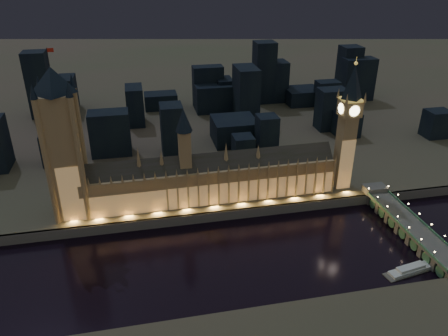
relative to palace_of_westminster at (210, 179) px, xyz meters
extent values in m
plane|color=black|center=(4.83, -61.75, -26.37)|extent=(2000.00, 2000.00, 0.00)
cube|color=#3D4C2F|center=(4.83, 458.25, -22.37)|extent=(2000.00, 960.00, 8.00)
cube|color=#4C574D|center=(4.83, -20.75, -22.37)|extent=(2000.00, 2.50, 8.00)
cube|color=#927F53|center=(0.91, 0.25, -4.37)|extent=(200.33, 23.58, 28.00)
cube|color=tan|center=(0.91, -10.00, -9.37)|extent=(200.00, 0.50, 18.00)
cube|color=black|center=(0.91, 0.25, 12.63)|extent=(200.26, 19.85, 16.26)
cube|color=#927F53|center=(-19.09, 0.25, 25.63)|extent=(9.00, 9.00, 32.00)
cone|color=black|center=(-19.09, 0.25, 50.63)|extent=(13.00, 13.00, 18.00)
cube|color=#927F53|center=(-99.09, -10.35, -4.37)|extent=(1.20, 1.20, 28.00)
cone|color=#927F53|center=(-99.09, -9.75, 12.63)|extent=(2.00, 2.00, 6.00)
cube|color=#927F53|center=(-91.09, -10.35, -4.37)|extent=(1.20, 1.20, 28.00)
cone|color=#927F53|center=(-91.09, -9.75, 12.63)|extent=(2.00, 2.00, 6.00)
cube|color=#927F53|center=(-83.09, -10.35, -4.37)|extent=(1.20, 1.20, 28.00)
cone|color=#927F53|center=(-83.09, -9.75, 12.63)|extent=(2.00, 2.00, 6.00)
cube|color=#927F53|center=(-75.09, -10.35, -4.37)|extent=(1.20, 1.20, 28.00)
cone|color=#927F53|center=(-75.09, -9.75, 12.63)|extent=(2.00, 2.00, 6.00)
cube|color=#927F53|center=(-67.09, -10.35, -4.37)|extent=(1.20, 1.20, 28.00)
cone|color=#927F53|center=(-67.09, -9.75, 12.63)|extent=(2.00, 2.00, 6.00)
cube|color=#927F53|center=(-59.09, -10.35, -4.37)|extent=(1.20, 1.20, 28.00)
cone|color=#927F53|center=(-59.09, -9.75, 12.63)|extent=(2.00, 2.00, 6.00)
cube|color=#927F53|center=(-51.09, -10.35, -4.37)|extent=(1.20, 1.20, 28.00)
cone|color=#927F53|center=(-51.09, -9.75, 12.63)|extent=(2.00, 2.00, 6.00)
cube|color=#927F53|center=(-43.09, -10.35, -4.37)|extent=(1.20, 1.20, 28.00)
cone|color=#927F53|center=(-43.09, -9.75, 12.63)|extent=(2.00, 2.00, 6.00)
cube|color=#927F53|center=(-35.09, -10.35, -4.37)|extent=(1.20, 1.20, 28.00)
cone|color=#927F53|center=(-35.09, -9.75, 12.63)|extent=(2.00, 2.00, 6.00)
cube|color=#927F53|center=(-27.09, -10.35, -4.37)|extent=(1.20, 1.20, 28.00)
cone|color=#927F53|center=(-27.09, -9.75, 12.63)|extent=(2.00, 2.00, 6.00)
cube|color=#927F53|center=(-19.09, -10.35, -4.37)|extent=(1.20, 1.20, 28.00)
cone|color=#927F53|center=(-19.09, -9.75, 12.63)|extent=(2.00, 2.00, 6.00)
cube|color=#927F53|center=(-11.09, -10.35, -4.37)|extent=(1.20, 1.20, 28.00)
cone|color=#927F53|center=(-11.09, -9.75, 12.63)|extent=(2.00, 2.00, 6.00)
cube|color=#927F53|center=(-3.09, -10.35, -4.37)|extent=(1.20, 1.20, 28.00)
cone|color=#927F53|center=(-3.09, -9.75, 12.63)|extent=(2.00, 2.00, 6.00)
cube|color=#927F53|center=(4.91, -10.35, -4.37)|extent=(1.20, 1.20, 28.00)
cone|color=#927F53|center=(4.91, -9.75, 12.63)|extent=(2.00, 2.00, 6.00)
cube|color=#927F53|center=(12.91, -10.35, -4.37)|extent=(1.20, 1.20, 28.00)
cone|color=#927F53|center=(12.91, -9.75, 12.63)|extent=(2.00, 2.00, 6.00)
cube|color=#927F53|center=(20.91, -10.35, -4.37)|extent=(1.20, 1.20, 28.00)
cone|color=#927F53|center=(20.91, -9.75, 12.63)|extent=(2.00, 2.00, 6.00)
cube|color=#927F53|center=(28.91, -10.35, -4.37)|extent=(1.20, 1.20, 28.00)
cone|color=#927F53|center=(28.91, -9.75, 12.63)|extent=(2.00, 2.00, 6.00)
cube|color=#927F53|center=(36.91, -10.35, -4.37)|extent=(1.20, 1.20, 28.00)
cone|color=#927F53|center=(36.91, -9.75, 12.63)|extent=(2.00, 2.00, 6.00)
cube|color=#927F53|center=(44.91, -10.35, -4.37)|extent=(1.20, 1.20, 28.00)
cone|color=#927F53|center=(44.91, -9.75, 12.63)|extent=(2.00, 2.00, 6.00)
cube|color=#927F53|center=(52.91, -10.35, -4.37)|extent=(1.20, 1.20, 28.00)
cone|color=#927F53|center=(52.91, -9.75, 12.63)|extent=(2.00, 2.00, 6.00)
cube|color=#927F53|center=(60.91, -10.35, -4.37)|extent=(1.20, 1.20, 28.00)
cone|color=#927F53|center=(60.91, -9.75, 12.63)|extent=(2.00, 2.00, 6.00)
cube|color=#927F53|center=(68.91, -10.35, -4.37)|extent=(1.20, 1.20, 28.00)
cone|color=#927F53|center=(68.91, -9.75, 12.63)|extent=(2.00, 2.00, 6.00)
cube|color=#927F53|center=(76.91, -10.35, -4.37)|extent=(1.20, 1.20, 28.00)
cone|color=#927F53|center=(76.91, -9.75, 12.63)|extent=(2.00, 2.00, 6.00)
cube|color=#927F53|center=(84.91, -10.35, -4.37)|extent=(1.20, 1.20, 28.00)
cone|color=#927F53|center=(84.91, -9.75, 12.63)|extent=(2.00, 2.00, 6.00)
cube|color=#927F53|center=(92.91, -10.35, -4.37)|extent=(1.20, 1.20, 28.00)
cone|color=#927F53|center=(92.91, -9.75, 12.63)|extent=(2.00, 2.00, 6.00)
cube|color=#927F53|center=(100.91, -10.35, -4.37)|extent=(1.20, 1.20, 28.00)
cone|color=#927F53|center=(100.91, -9.75, 12.63)|extent=(2.00, 2.00, 6.00)
cone|color=#927F53|center=(-54.09, 0.25, 22.63)|extent=(4.40, 4.40, 18.00)
cone|color=#927F53|center=(-37.09, 0.25, 20.63)|extent=(4.40, 4.40, 14.00)
cone|color=#927F53|center=(12.91, 0.25, 21.63)|extent=(4.40, 4.40, 16.00)
cone|color=#927F53|center=(38.91, 0.25, 19.63)|extent=(4.40, 4.40, 12.00)
cube|color=#927F53|center=(-105.17, 0.25, 28.77)|extent=(23.31, 23.31, 94.27)
cube|color=tan|center=(-105.17, -10.95, 3.63)|extent=(22.00, 0.50, 44.00)
cone|color=black|center=(-105.17, 0.25, 84.90)|extent=(31.68, 31.68, 18.00)
cylinder|color=black|center=(-105.17, 0.25, 99.90)|extent=(0.50, 0.50, 12.00)
cube|color=red|center=(-102.97, 0.25, 104.40)|extent=(4.00, 0.15, 2.50)
cylinder|color=#927F53|center=(-116.17, -10.75, 28.77)|extent=(4.40, 4.40, 94.27)
cone|color=black|center=(-116.17, -10.75, 80.90)|extent=(5.20, 5.20, 10.00)
cylinder|color=#927F53|center=(-116.17, 11.25, 28.77)|extent=(4.40, 4.40, 94.27)
cone|color=black|center=(-116.17, 11.25, 80.90)|extent=(5.20, 5.20, 10.00)
cylinder|color=#927F53|center=(-94.17, -10.75, 28.77)|extent=(4.40, 4.40, 94.27)
cone|color=black|center=(-94.17, -10.75, 80.90)|extent=(5.20, 5.20, 10.00)
cylinder|color=#927F53|center=(-94.17, 11.25, 28.77)|extent=(4.40, 4.40, 94.27)
cone|color=black|center=(-94.17, 11.25, 80.90)|extent=(5.20, 5.20, 10.00)
cube|color=#927F53|center=(112.83, 0.25, 12.96)|extent=(12.49, 12.49, 62.67)
cube|color=tan|center=(112.83, -5.95, 3.63)|extent=(12.00, 0.50, 44.00)
cube|color=#927F53|center=(112.83, 0.25, 50.74)|extent=(15.00, 15.00, 12.88)
cube|color=#F2C64C|center=(112.83, 0.25, 57.78)|extent=(15.75, 15.75, 1.20)
cone|color=black|center=(112.83, 0.25, 71.38)|extent=(18.00, 18.00, 26.00)
sphere|color=#F2C64C|center=(112.83, 0.25, 85.88)|extent=(2.80, 2.80, 2.80)
cylinder|color=#F2C64C|center=(112.83, 0.25, 88.38)|extent=(0.40, 0.40, 5.00)
cylinder|color=#FFF2BF|center=(112.83, -7.50, 50.74)|extent=(8.40, 0.50, 8.40)
cylinder|color=#FFF2BF|center=(112.83, 8.00, 50.74)|extent=(8.40, 0.50, 8.40)
cylinder|color=#FFF2BF|center=(105.08, 0.25, 50.74)|extent=(0.50, 8.40, 8.40)
cylinder|color=#FFF2BF|center=(120.58, 0.25, 50.74)|extent=(0.50, 8.40, 8.40)
cone|color=#927F53|center=(105.33, -7.25, 61.18)|extent=(2.60, 2.60, 8.00)
cone|color=#927F53|center=(105.33, 7.75, 61.18)|extent=(2.60, 2.60, 8.00)
cone|color=#927F53|center=(120.33, -7.25, 61.18)|extent=(2.60, 2.60, 8.00)
cone|color=#927F53|center=(120.33, 7.75, 61.18)|extent=(2.60, 2.60, 8.00)
cube|color=#4C574D|center=(135.86, -71.75, -16.87)|extent=(18.45, 100.00, 1.60)
cube|color=#316841|center=(127.03, -71.75, -15.47)|extent=(0.80, 100.00, 1.60)
cube|color=#316841|center=(144.68, -71.75, -15.47)|extent=(0.80, 100.00, 1.60)
cube|color=#4C574D|center=(135.86, -16.75, -17.62)|extent=(18.45, 12.00, 9.50)
cube|color=#4C574D|center=(135.86, -107.46, -22.02)|extent=(16.61, 4.00, 9.50)
cylinder|color=black|center=(127.03, -107.46, -13.67)|extent=(0.30, 0.30, 4.40)
sphere|color=#FFD88C|center=(127.03, -107.46, -11.37)|extent=(1.00, 1.00, 1.00)
cube|color=#4C574D|center=(135.86, -93.18, -22.02)|extent=(16.61, 4.00, 9.50)
cylinder|color=black|center=(127.03, -93.18, -13.67)|extent=(0.30, 0.30, 4.40)
sphere|color=#FFD88C|center=(127.03, -93.18, -11.37)|extent=(1.00, 1.00, 1.00)
cylinder|color=black|center=(144.68, -93.18, -13.67)|extent=(0.30, 0.30, 4.40)
sphere|color=#FFD88C|center=(144.68, -93.18, -11.37)|extent=(1.00, 1.00, 1.00)
cube|color=#4C574D|center=(135.86, -78.89, -22.02)|extent=(16.61, 4.00, 9.50)
cylinder|color=black|center=(127.03, -78.89, -13.67)|extent=(0.30, 0.30, 4.40)
sphere|color=#FFD88C|center=(127.03, -78.89, -11.37)|extent=(1.00, 1.00, 1.00)
cylinder|color=black|center=(144.68, -78.89, -13.67)|extent=(0.30, 0.30, 4.40)
sphere|color=#FFD88C|center=(144.68, -78.89, -11.37)|extent=(1.00, 1.00, 1.00)
cube|color=#4C574D|center=(135.86, -64.61, -22.02)|extent=(16.61, 4.00, 9.50)
cylinder|color=black|center=(127.03, -64.61, -13.67)|extent=(0.30, 0.30, 4.40)
sphere|color=#FFD88C|center=(127.03, -64.61, -11.37)|extent=(1.00, 1.00, 1.00)
cylinder|color=black|center=(144.68, -64.61, -13.67)|extent=(0.30, 0.30, 4.40)
sphere|color=#FFD88C|center=(144.68, -64.61, -11.37)|extent=(1.00, 1.00, 1.00)
cube|color=#4C574D|center=(135.86, -50.32, -22.02)|extent=(16.61, 4.00, 9.50)
cylinder|color=black|center=(127.03, -50.32, -13.67)|extent=(0.30, 0.30, 4.40)
sphere|color=#FFD88C|center=(127.03, -50.32, -11.37)|extent=(1.00, 1.00, 1.00)
cylinder|color=black|center=(144.68, -50.32, -13.67)|extent=(0.30, 0.30, 4.40)
sphere|color=#FFD88C|center=(144.68, -50.32, -11.37)|extent=(1.00, 1.00, 1.00)
cube|color=#4C574D|center=(135.86, -36.03, -22.02)|extent=(16.61, 4.00, 9.50)
cylinder|color=black|center=(127.03, -36.03, -13.67)|extent=(0.30, 0.30, 4.40)
sphere|color=#FFD88C|center=(127.03, -36.03, -11.37)|extent=(1.00, 1.00, 1.00)
cylinder|color=black|center=(144.68, -36.03, -13.67)|extent=(0.30, 0.30, 4.40)
sphere|color=#FFD88C|center=(144.68, -36.03, -11.37)|extent=(1.00, 1.00, 1.00)
cube|color=#4C574D|center=(135.86, -21.75, -22.02)|extent=(16.61, 4.00, 9.50)
cylinder|color=black|center=(127.03, -21.75, -13.67)|extent=(0.30, 0.30, 4.40)
sphere|color=#FFD88C|center=(127.03, -21.75, -11.37)|extent=(1.00, 1.00, 1.00)
cylinder|color=black|center=(144.68, -21.75, -13.67)|extent=(0.30, 0.30, 4.40)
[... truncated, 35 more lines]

